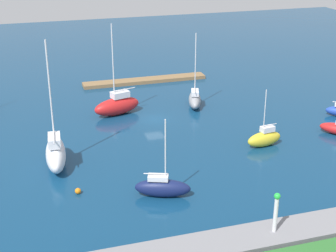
{
  "coord_description": "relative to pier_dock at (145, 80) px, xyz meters",
  "views": [
    {
      "loc": [
        17.38,
        62.86,
        25.62
      ],
      "look_at": [
        0.0,
        6.41,
        1.5
      ],
      "focal_mm": 53.59,
      "sensor_mm": 36.0,
      "label": 1
    }
  ],
  "objects": [
    {
      "name": "water",
      "position": [
        3.18,
        17.42,
        -0.29
      ],
      "size": [
        160.0,
        160.0,
        0.0
      ],
      "primitive_type": "plane",
      "color": "navy",
      "rests_on": "ground"
    },
    {
      "name": "pier_dock",
      "position": [
        0.0,
        0.0,
        0.0
      ],
      "size": [
        21.31,
        2.56,
        0.59
      ],
      "primitive_type": "cube",
      "color": "olive",
      "rests_on": "ground"
    },
    {
      "name": "breakwater",
      "position": [
        3.18,
        48.21,
        0.21
      ],
      "size": [
        55.55,
        3.64,
        1.01
      ],
      "primitive_type": "cube",
      "color": "gray",
      "rests_on": "ground"
    },
    {
      "name": "harbor_beacon",
      "position": [
        1.17,
        48.21,
        2.87
      ],
      "size": [
        0.56,
        0.56,
        3.73
      ],
      "color": "silver",
      "rests_on": "breakwater"
    },
    {
      "name": "sailboat_red_lone_north",
      "position": [
        7.71,
        13.91,
        1.1
      ],
      "size": [
        7.4,
        4.35,
        13.06
      ],
      "rotation": [
        0.0,
        0.0,
        0.29
      ],
      "color": "red",
      "rests_on": "water"
    },
    {
      "name": "sailboat_navy_off_beacon",
      "position": [
        8.14,
        38.02,
        0.72
      ],
      "size": [
        5.87,
        3.63,
        8.33
      ],
      "rotation": [
        0.0,
        0.0,
        2.77
      ],
      "color": "#141E4C",
      "rests_on": "water"
    },
    {
      "name": "sailboat_gray_east_end",
      "position": [
        -4.0,
        14.04,
        0.85
      ],
      "size": [
        3.64,
        6.35,
        10.97
      ],
      "rotation": [
        0.0,
        0.0,
        4.39
      ],
      "color": "gray",
      "rests_on": "water"
    },
    {
      "name": "sailboat_white_inner_mooring",
      "position": [
        17.67,
        28.08,
        1.36
      ],
      "size": [
        2.79,
        7.92,
        14.34
      ],
      "rotation": [
        0.0,
        0.0,
        4.64
      ],
      "color": "white",
      "rests_on": "water"
    },
    {
      "name": "sailboat_yellow_by_breakwater",
      "position": [
        -7.3,
        30.0,
        0.75
      ],
      "size": [
        4.87,
        2.25,
        7.3
      ],
      "rotation": [
        0.0,
        0.0,
        0.15
      ],
      "color": "yellow",
      "rests_on": "water"
    },
    {
      "name": "mooring_buoy_orange",
      "position": [
        16.2,
        35.04,
        0.02
      ],
      "size": [
        0.62,
        0.62,
        0.62
      ],
      "primitive_type": "sphere",
      "color": "orange",
      "rests_on": "water"
    }
  ]
}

